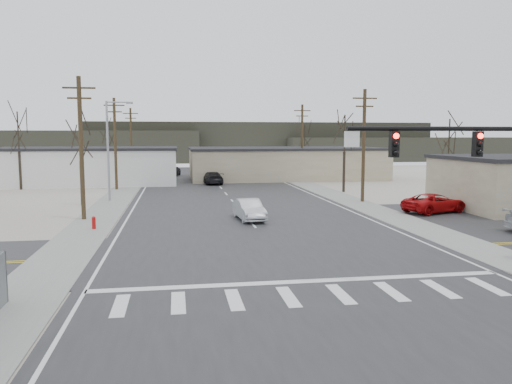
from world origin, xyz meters
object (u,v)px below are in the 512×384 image
sedan_crossing (249,209)px  car_far_b (173,171)px  car_parked_red (434,203)px  fire_hydrant (94,223)px  traffic_signal_mast (501,167)px  car_far_a (212,178)px

sedan_crossing → car_far_b: sedan_crossing is taller
sedan_crossing → car_parked_red: 14.66m
fire_hydrant → traffic_signal_mast: bearing=-38.1°
car_far_a → car_parked_red: 29.82m
fire_hydrant → car_far_b: 42.41m
fire_hydrant → car_far_b: bearing=83.5°
car_parked_red → fire_hydrant: bearing=78.1°
traffic_signal_mast → car_far_b: 58.02m
fire_hydrant → sedan_crossing: sedan_crossing is taller
traffic_signal_mast → car_parked_red: 18.96m
sedan_crossing → car_far_b: 40.53m
traffic_signal_mast → car_far_b: traffic_signal_mast is taller
car_far_a → fire_hydrant: bearing=64.4°
car_far_a → car_parked_red: bearing=113.7°
sedan_crossing → car_far_a: bearing=86.0°
traffic_signal_mast → sedan_crossing: (-7.86, 16.18, -3.90)m
sedan_crossing → car_parked_red: sedan_crossing is taller
traffic_signal_mast → car_far_a: (-8.56, 42.87, -3.88)m
car_far_b → sedan_crossing: bearing=-70.8°
sedan_crossing → car_far_a: (-0.70, 26.68, 0.03)m
fire_hydrant → car_parked_red: (24.85, 3.07, 0.31)m
car_far_b → car_parked_red: bearing=-51.3°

